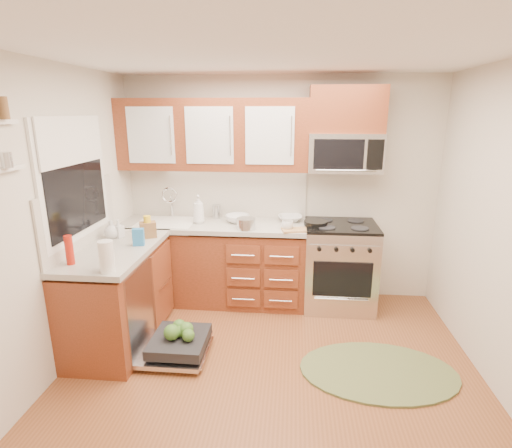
# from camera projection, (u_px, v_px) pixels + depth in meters

# --- Properties ---
(floor) EXTENTS (3.50, 3.50, 0.00)m
(floor) POSITION_uv_depth(u_px,v_px,m) (269.00, 383.00, 3.23)
(floor) COLOR brown
(floor) RESTS_ON ground
(ceiling) EXTENTS (3.50, 3.50, 0.00)m
(ceiling) POSITION_uv_depth(u_px,v_px,m) (273.00, 49.00, 2.55)
(ceiling) COLOR white
(ceiling) RESTS_ON ground
(wall_back) EXTENTS (3.50, 0.04, 2.50)m
(wall_back) POSITION_uv_depth(u_px,v_px,m) (280.00, 190.00, 4.56)
(wall_back) COLOR beige
(wall_back) RESTS_ON ground
(wall_front) EXTENTS (3.50, 0.04, 2.50)m
(wall_front) POSITION_uv_depth(u_px,v_px,m) (236.00, 406.00, 1.21)
(wall_front) COLOR beige
(wall_front) RESTS_ON ground
(wall_left) EXTENTS (0.04, 3.50, 2.50)m
(wall_left) POSITION_uv_depth(u_px,v_px,m) (42.00, 229.00, 3.05)
(wall_left) COLOR beige
(wall_left) RESTS_ON ground
(base_cabinet_back) EXTENTS (2.05, 0.60, 0.85)m
(base_cabinet_back) POSITION_uv_depth(u_px,v_px,m) (214.00, 265.00, 4.57)
(base_cabinet_back) COLOR #592B14
(base_cabinet_back) RESTS_ON ground
(base_cabinet_left) EXTENTS (0.60, 1.25, 0.85)m
(base_cabinet_left) POSITION_uv_depth(u_px,v_px,m) (119.00, 298.00, 3.75)
(base_cabinet_left) COLOR #592B14
(base_cabinet_left) RESTS_ON ground
(countertop_back) EXTENTS (2.07, 0.64, 0.05)m
(countertop_back) POSITION_uv_depth(u_px,v_px,m) (213.00, 225.00, 4.43)
(countertop_back) COLOR #A6A098
(countertop_back) RESTS_ON base_cabinet_back
(countertop_left) EXTENTS (0.64, 1.27, 0.05)m
(countertop_left) POSITION_uv_depth(u_px,v_px,m) (115.00, 250.00, 3.62)
(countertop_left) COLOR #A6A098
(countertop_left) RESTS_ON base_cabinet_left
(backsplash_back) EXTENTS (2.05, 0.02, 0.57)m
(backsplash_back) POSITION_uv_depth(u_px,v_px,m) (217.00, 193.00, 4.63)
(backsplash_back) COLOR beige
(backsplash_back) RESTS_ON ground
(backsplash_left) EXTENTS (0.02, 1.25, 0.57)m
(backsplash_left) POSITION_uv_depth(u_px,v_px,m) (80.00, 217.00, 3.56)
(backsplash_left) COLOR beige
(backsplash_left) RESTS_ON ground
(upper_cabinets) EXTENTS (2.05, 0.35, 0.75)m
(upper_cabinets) POSITION_uv_depth(u_px,v_px,m) (213.00, 135.00, 4.29)
(upper_cabinets) COLOR #592B14
(upper_cabinets) RESTS_ON ground
(cabinet_over_mw) EXTENTS (0.76, 0.35, 0.47)m
(cabinet_over_mw) POSITION_uv_depth(u_px,v_px,m) (347.00, 110.00, 4.09)
(cabinet_over_mw) COLOR #592B14
(cabinet_over_mw) RESTS_ON ground
(range) EXTENTS (0.76, 0.64, 0.95)m
(range) POSITION_uv_depth(u_px,v_px,m) (339.00, 266.00, 4.41)
(range) COLOR silver
(range) RESTS_ON ground
(microwave) EXTENTS (0.76, 0.38, 0.40)m
(microwave) POSITION_uv_depth(u_px,v_px,m) (345.00, 153.00, 4.19)
(microwave) COLOR silver
(microwave) RESTS_ON ground
(sink) EXTENTS (0.62, 0.50, 0.26)m
(sink) POSITION_uv_depth(u_px,v_px,m) (167.00, 233.00, 4.48)
(sink) COLOR white
(sink) RESTS_ON ground
(dishwasher) EXTENTS (0.70, 0.60, 0.20)m
(dishwasher) POSITION_uv_depth(u_px,v_px,m) (175.00, 345.00, 3.56)
(dishwasher) COLOR silver
(dishwasher) RESTS_ON ground
(window) EXTENTS (0.03, 1.05, 1.05)m
(window) POSITION_uv_depth(u_px,v_px,m) (74.00, 179.00, 3.44)
(window) COLOR white
(window) RESTS_ON ground
(window_blind) EXTENTS (0.02, 0.96, 0.40)m
(window_blind) POSITION_uv_depth(u_px,v_px,m) (72.00, 140.00, 3.35)
(window_blind) COLOR white
(window_blind) RESTS_ON ground
(shelf_lower) EXTENTS (0.04, 0.40, 0.03)m
(shelf_lower) POSITION_uv_depth(u_px,v_px,m) (2.00, 170.00, 2.57)
(shelf_lower) COLOR white
(shelf_lower) RESTS_ON ground
(rug) EXTENTS (1.48, 1.16, 0.02)m
(rug) POSITION_uv_depth(u_px,v_px,m) (378.00, 371.00, 3.35)
(rug) COLOR olive
(rug) RESTS_ON ground
(skillet) EXTENTS (0.31, 0.31, 0.05)m
(skillet) POSITION_uv_depth(u_px,v_px,m) (316.00, 223.00, 4.24)
(skillet) COLOR black
(skillet) RESTS_ON range
(stock_pot) EXTENTS (0.25, 0.25, 0.12)m
(stock_pot) POSITION_uv_depth(u_px,v_px,m) (246.00, 224.00, 4.17)
(stock_pot) COLOR silver
(stock_pot) RESTS_ON countertop_back
(cutting_board) EXTENTS (0.29, 0.22, 0.02)m
(cutting_board) POSITION_uv_depth(u_px,v_px,m) (295.00, 230.00, 4.13)
(cutting_board) COLOR #A26E4A
(cutting_board) RESTS_ON countertop_back
(canister) EXTENTS (0.11, 0.11, 0.16)m
(canister) POSITION_uv_depth(u_px,v_px,m) (217.00, 212.00, 4.60)
(canister) COLOR silver
(canister) RESTS_ON countertop_back
(paper_towel_roll) EXTENTS (0.14, 0.14, 0.25)m
(paper_towel_roll) POSITION_uv_depth(u_px,v_px,m) (107.00, 257.00, 3.04)
(paper_towel_roll) COLOR white
(paper_towel_roll) RESTS_ON countertop_left
(mustard_bottle) EXTENTS (0.09, 0.09, 0.22)m
(mustard_bottle) POSITION_uv_depth(u_px,v_px,m) (148.00, 227.00, 3.88)
(mustard_bottle) COLOR yellow
(mustard_bottle) RESTS_ON countertop_left
(red_bottle) EXTENTS (0.07, 0.07, 0.24)m
(red_bottle) POSITION_uv_depth(u_px,v_px,m) (69.00, 250.00, 3.19)
(red_bottle) COLOR #AE1C0E
(red_bottle) RESTS_ON countertop_left
(wooden_box) EXTENTS (0.18, 0.16, 0.15)m
(wooden_box) POSITION_uv_depth(u_px,v_px,m) (148.00, 230.00, 3.90)
(wooden_box) COLOR brown
(wooden_box) RESTS_ON countertop_left
(blue_carton) EXTENTS (0.11, 0.08, 0.16)m
(blue_carton) POSITION_uv_depth(u_px,v_px,m) (138.00, 237.00, 3.66)
(blue_carton) COLOR #2775B9
(blue_carton) RESTS_ON countertop_left
(bowl_a) EXTENTS (0.29, 0.29, 0.07)m
(bowl_a) POSITION_uv_depth(u_px,v_px,m) (290.00, 218.00, 4.49)
(bowl_a) COLOR #999999
(bowl_a) RESTS_ON countertop_back
(bowl_b) EXTENTS (0.28, 0.28, 0.08)m
(bowl_b) POSITION_uv_depth(u_px,v_px,m) (238.00, 219.00, 4.44)
(bowl_b) COLOR #999999
(bowl_b) RESTS_ON countertop_back
(cup) EXTENTS (0.13, 0.13, 0.10)m
(cup) POSITION_uv_depth(u_px,v_px,m) (287.00, 225.00, 4.15)
(cup) COLOR #999999
(cup) RESTS_ON countertop_back
(soap_bottle_a) EXTENTS (0.15, 0.15, 0.31)m
(soap_bottle_a) POSITION_uv_depth(u_px,v_px,m) (199.00, 209.00, 4.37)
(soap_bottle_a) COLOR #999999
(soap_bottle_a) RESTS_ON countertop_back
(soap_bottle_b) EXTENTS (0.11, 0.11, 0.18)m
(soap_bottle_b) POSITION_uv_depth(u_px,v_px,m) (118.00, 228.00, 3.89)
(soap_bottle_b) COLOR #999999
(soap_bottle_b) RESTS_ON countertop_left
(soap_bottle_c) EXTENTS (0.18, 0.18, 0.18)m
(soap_bottle_c) POSITION_uv_depth(u_px,v_px,m) (111.00, 229.00, 3.87)
(soap_bottle_c) COLOR #999999
(soap_bottle_c) RESTS_ON countertop_left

